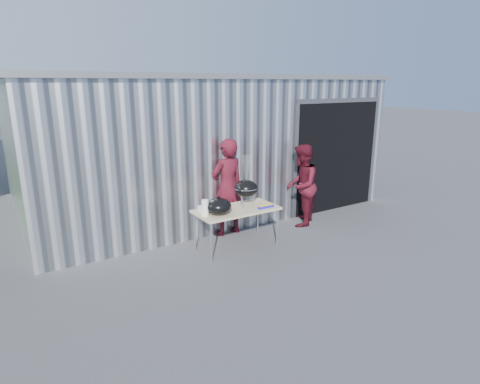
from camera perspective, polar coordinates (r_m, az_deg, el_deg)
ground at (r=6.71m, az=3.18°, el=-10.67°), size 80.00×80.00×0.00m
building at (r=10.56m, az=-7.21°, el=7.58°), size 8.20×6.20×3.10m
folding_table at (r=7.20m, az=-0.51°, el=-2.70°), size 1.50×0.75×0.75m
kettle_grill at (r=7.23m, az=0.86°, el=1.17°), size 0.43×0.43×0.93m
grill_lid at (r=6.86m, az=-3.06°, el=-2.04°), size 0.44×0.44×0.32m
paper_towels at (r=6.80m, az=-4.98°, el=-2.27°), size 0.12×0.12×0.28m
white_tub at (r=7.06m, az=-5.06°, el=-2.36°), size 0.20×0.15×0.10m
foil_box at (r=7.23m, az=3.72°, el=-2.06°), size 0.32×0.05×0.06m
person_cook at (r=7.83m, az=-1.80°, el=0.65°), size 0.73×0.50×1.91m
person_bystander at (r=8.47m, az=8.72°, el=0.96°), size 1.06×1.04×1.73m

